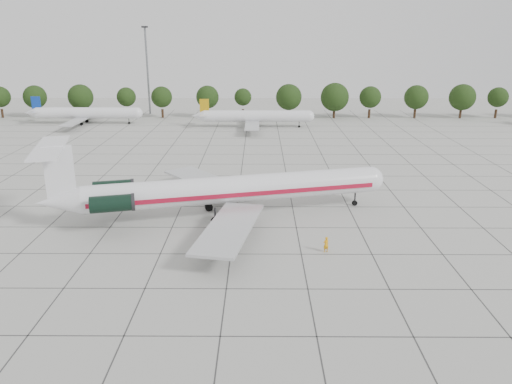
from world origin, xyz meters
TOP-DOWN VIEW (x-y plane):
  - ground at (0.00, 0.00)m, footprint 260.00×260.00m
  - apron_joints at (0.00, 15.00)m, footprint 170.00×170.00m
  - main_airliner at (-2.50, 3.71)m, footprint 46.15×35.66m
  - ground_crew at (10.83, -7.35)m, footprint 0.80×0.68m
  - bg_airliner_b at (-43.57, 74.76)m, footprint 28.24×27.20m
  - bg_airliner_c at (2.24, 69.80)m, footprint 28.24×27.20m
  - tree_line at (-11.68, 85.00)m, footprint 249.86×8.44m
  - floodlight_mast at (-30.00, 92.00)m, footprint 1.60×1.60m

SIDE VIEW (x-z plane):
  - ground at x=0.00m, z-range 0.00..0.00m
  - apron_joints at x=0.00m, z-range 0.00..0.02m
  - ground_crew at x=10.83m, z-range 0.00..1.86m
  - bg_airliner_b at x=-43.57m, z-range -0.79..6.61m
  - bg_airliner_c at x=2.24m, z-range -0.79..6.61m
  - main_airliner at x=-2.50m, z-range -1.61..9.35m
  - tree_line at x=-11.68m, z-range 0.87..11.09m
  - floodlight_mast at x=-30.00m, z-range 1.56..27.01m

